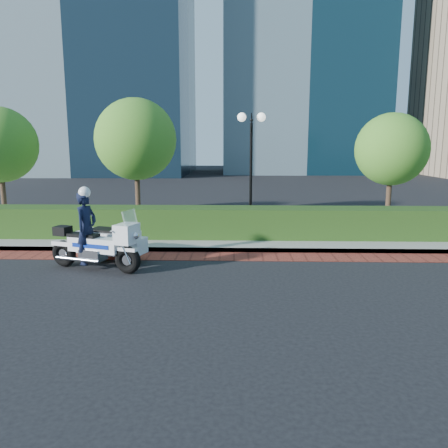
{
  "coord_description": "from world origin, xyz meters",
  "views": [
    {
      "loc": [
        0.49,
        -10.87,
        3.2
      ],
      "look_at": [
        0.13,
        1.33,
        1.0
      ],
      "focal_mm": 35.0,
      "sensor_mm": 36.0,
      "label": 1
    }
  ],
  "objects_px": {
    "lamppost": "(251,152)",
    "tree_c": "(392,149)",
    "tree_b": "(136,139)",
    "police_motorcycle": "(100,239)"
  },
  "relations": [
    {
      "from": "lamppost",
      "to": "tree_b",
      "type": "xyz_separation_m",
      "value": [
        -4.5,
        1.3,
        0.48
      ]
    },
    {
      "from": "tree_c",
      "to": "tree_b",
      "type": "bearing_deg",
      "value": 180.0
    },
    {
      "from": "lamppost",
      "to": "police_motorcycle",
      "type": "relative_size",
      "value": 1.61
    },
    {
      "from": "tree_b",
      "to": "police_motorcycle",
      "type": "distance_m",
      "value": 6.66
    },
    {
      "from": "lamppost",
      "to": "police_motorcycle",
      "type": "xyz_separation_m",
      "value": [
        -4.17,
        -4.79,
        -2.21
      ]
    },
    {
      "from": "police_motorcycle",
      "to": "tree_b",
      "type": "bearing_deg",
      "value": 111.14
    },
    {
      "from": "tree_b",
      "to": "tree_c",
      "type": "relative_size",
      "value": 1.14
    },
    {
      "from": "lamppost",
      "to": "tree_c",
      "type": "bearing_deg",
      "value": 13.3
    },
    {
      "from": "lamppost",
      "to": "tree_b",
      "type": "relative_size",
      "value": 0.86
    },
    {
      "from": "tree_b",
      "to": "police_motorcycle",
      "type": "relative_size",
      "value": 1.87
    }
  ]
}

